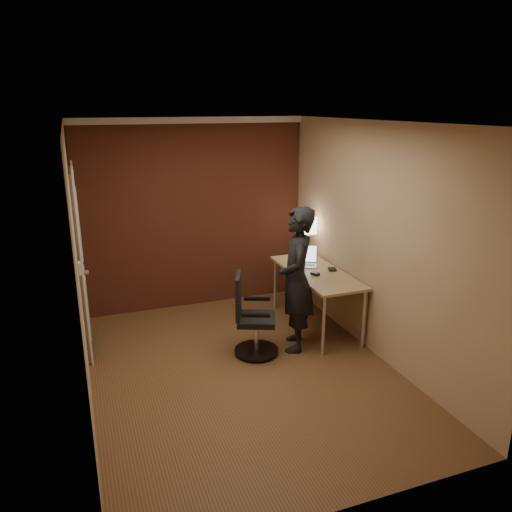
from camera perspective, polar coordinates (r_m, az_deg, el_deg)
name	(u,v)px	position (r m, az deg, el deg)	size (l,w,h in m)	color
room	(180,214)	(6.17, -8.67, 4.77)	(4.00, 4.00, 4.00)	brown
desk	(321,280)	(6.12, 7.49, -2.78)	(0.60, 1.50, 0.73)	tan
desk_lamp	(306,225)	(6.50, 5.69, 3.50)	(0.22, 0.22, 0.54)	silver
laptop	(304,259)	(6.26, 5.46, -0.38)	(0.41, 0.39, 0.23)	silver
mouse	(315,274)	(5.90, 6.78, -2.02)	(0.06, 0.10, 0.03)	black
wallet	(332,269)	(6.09, 8.71, -1.51)	(0.09, 0.11, 0.02)	black
office_chair	(251,320)	(5.47, -0.57, -7.36)	(0.53, 0.57, 0.90)	black
person	(297,280)	(5.48, 4.66, -2.72)	(0.59, 0.39, 1.62)	black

